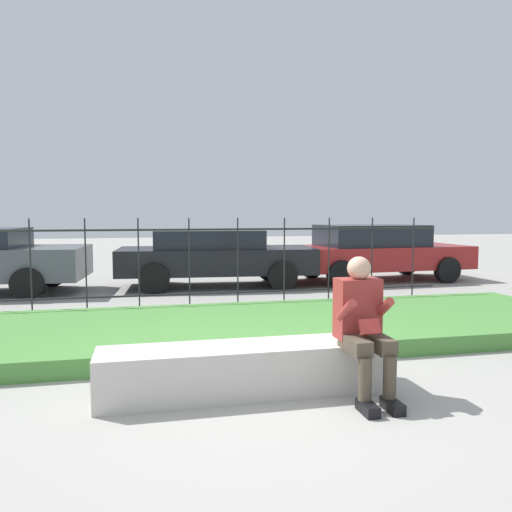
# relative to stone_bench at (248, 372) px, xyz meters

# --- Properties ---
(ground_plane) EXTENTS (60.00, 60.00, 0.00)m
(ground_plane) POSITION_rel_stone_bench_xyz_m (0.21, 0.00, -0.20)
(ground_plane) COLOR #9E9B93
(stone_bench) EXTENTS (2.66, 0.53, 0.44)m
(stone_bench) POSITION_rel_stone_bench_xyz_m (0.00, 0.00, 0.00)
(stone_bench) COLOR beige
(stone_bench) RESTS_ON ground_plane
(person_seated_reader) EXTENTS (0.42, 0.73, 1.24)m
(person_seated_reader) POSITION_rel_stone_bench_xyz_m (0.97, -0.30, 0.48)
(person_seated_reader) COLOR black
(person_seated_reader) RESTS_ON ground_plane
(grass_berm) EXTENTS (10.01, 2.74, 0.21)m
(grass_berm) POSITION_rel_stone_bench_xyz_m (0.21, 2.07, -0.09)
(grass_berm) COLOR #4C893D
(grass_berm) RESTS_ON ground_plane
(iron_fence) EXTENTS (8.01, 0.03, 1.55)m
(iron_fence) POSITION_rel_stone_bench_xyz_m (0.21, 3.79, 0.62)
(iron_fence) COLOR #232326
(iron_fence) RESTS_ON ground_plane
(car_parked_center) EXTENTS (4.37, 2.06, 1.26)m
(car_parked_center) POSITION_rel_stone_bench_xyz_m (0.62, 6.63, 0.49)
(car_parked_center) COLOR black
(car_parked_center) RESTS_ON ground_plane
(car_parked_right) EXTENTS (4.48, 2.10, 1.35)m
(car_parked_right) POSITION_rel_stone_bench_xyz_m (4.54, 6.81, 0.52)
(car_parked_right) COLOR maroon
(car_parked_right) RESTS_ON ground_plane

